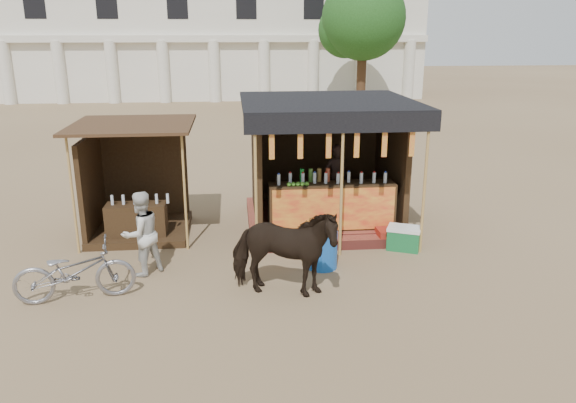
# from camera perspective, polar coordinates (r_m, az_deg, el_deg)

# --- Properties ---
(ground) EXTENTS (120.00, 120.00, 0.00)m
(ground) POSITION_cam_1_polar(r_m,az_deg,el_deg) (9.42, 0.97, -9.27)
(ground) COLOR #846B4C
(ground) RESTS_ON ground
(main_stall) EXTENTS (3.60, 3.61, 2.78)m
(main_stall) POSITION_cam_1_polar(r_m,az_deg,el_deg) (12.32, 3.88, 2.16)
(main_stall) COLOR brown
(main_stall) RESTS_ON ground
(secondary_stall) EXTENTS (2.40, 2.40, 2.38)m
(secondary_stall) POSITION_cam_1_polar(r_m,az_deg,el_deg) (12.29, -15.65, 0.68)
(secondary_stall) COLOR #342412
(secondary_stall) RESTS_ON ground
(cow) EXTENTS (1.95, 1.27, 1.52)m
(cow) POSITION_cam_1_polar(r_m,az_deg,el_deg) (9.03, -0.47, -5.17)
(cow) COLOR black
(cow) RESTS_ON ground
(motorbike) EXTENTS (1.95, 0.95, 0.98)m
(motorbike) POSITION_cam_1_polar(r_m,az_deg,el_deg) (9.62, -20.87, -6.67)
(motorbike) COLOR gray
(motorbike) RESTS_ON ground
(bystander) EXTENTS (0.93, 0.91, 1.52)m
(bystander) POSITION_cam_1_polar(r_m,az_deg,el_deg) (10.17, -14.69, -3.18)
(bystander) COLOR beige
(bystander) RESTS_ON ground
(blue_barrel) EXTENTS (0.73, 0.73, 0.70)m
(blue_barrel) POSITION_cam_1_polar(r_m,az_deg,el_deg) (10.26, 3.48, -4.87)
(blue_barrel) COLOR #1651A9
(blue_barrel) RESTS_ON ground
(red_crate) EXTENTS (0.46, 0.45, 0.33)m
(red_crate) POSITION_cam_1_polar(r_m,az_deg,el_deg) (11.55, 10.12, -3.56)
(red_crate) COLOR maroon
(red_crate) RESTS_ON ground
(cooler) EXTENTS (0.76, 0.66, 0.46)m
(cooler) POSITION_cam_1_polar(r_m,az_deg,el_deg) (11.36, 11.69, -3.65)
(cooler) COLOR #166733
(cooler) RESTS_ON ground
(background_building) EXTENTS (26.00, 7.45, 8.18)m
(background_building) POSITION_cam_1_polar(r_m,az_deg,el_deg) (38.35, -7.47, 16.58)
(background_building) COLOR silver
(background_building) RESTS_ON ground
(tree) EXTENTS (4.50, 4.40, 7.00)m
(tree) POSITION_cam_1_polar(r_m,az_deg,el_deg) (31.28, 7.25, 17.72)
(tree) COLOR #382314
(tree) RESTS_ON ground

